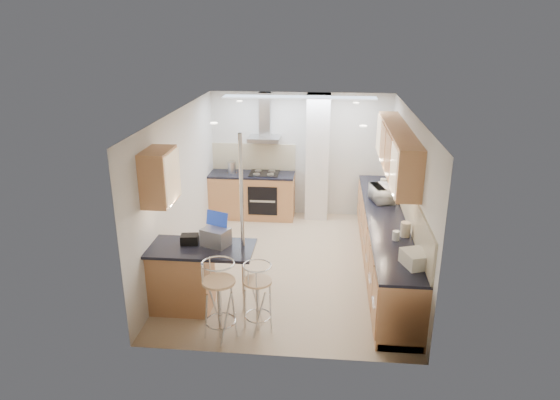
# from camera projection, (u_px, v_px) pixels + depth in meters

# --- Properties ---
(ground) EXTENTS (4.80, 4.80, 0.00)m
(ground) POSITION_uv_depth(u_px,v_px,m) (291.00, 265.00, 8.23)
(ground) COLOR tan
(ground) RESTS_ON ground
(room_shell) EXTENTS (3.64, 4.84, 2.51)m
(room_shell) POSITION_uv_depth(u_px,v_px,m) (313.00, 169.00, 8.04)
(room_shell) COLOR silver
(room_shell) RESTS_ON ground
(right_counter) EXTENTS (0.63, 4.40, 0.92)m
(right_counter) POSITION_uv_depth(u_px,v_px,m) (385.00, 243.00, 7.94)
(right_counter) COLOR #C0804C
(right_counter) RESTS_ON ground
(back_counter) EXTENTS (1.70, 0.63, 0.92)m
(back_counter) POSITION_uv_depth(u_px,v_px,m) (252.00, 195.00, 10.14)
(back_counter) COLOR #C0804C
(back_counter) RESTS_ON ground
(peninsula) EXTENTS (1.47, 0.72, 0.94)m
(peninsula) POSITION_uv_depth(u_px,v_px,m) (201.00, 278.00, 6.82)
(peninsula) COLOR #C0804C
(peninsula) RESTS_ON ground
(microwave) EXTENTS (0.44, 0.56, 0.27)m
(microwave) POSITION_uv_depth(u_px,v_px,m) (382.00, 194.00, 8.38)
(microwave) COLOR silver
(microwave) RESTS_ON right_counter
(laptop) EXTENTS (0.42, 0.37, 0.24)m
(laptop) POSITION_uv_depth(u_px,v_px,m) (216.00, 237.00, 6.68)
(laptop) COLOR gray
(laptop) RESTS_ON peninsula
(bag) EXTENTS (0.26, 0.20, 0.13)m
(bag) POSITION_uv_depth(u_px,v_px,m) (190.00, 239.00, 6.75)
(bag) COLOR black
(bag) RESTS_ON peninsula
(bar_stool_near) EXTENTS (0.51, 0.51, 1.07)m
(bar_stool_near) POSITION_uv_depth(u_px,v_px,m) (220.00, 301.00, 6.15)
(bar_stool_near) COLOR tan
(bar_stool_near) RESTS_ON ground
(bar_stool_end) EXTENTS (0.53, 0.53, 0.95)m
(bar_stool_end) POSITION_uv_depth(u_px,v_px,m) (258.00, 298.00, 6.33)
(bar_stool_end) COLOR tan
(bar_stool_end) RESTS_ON ground
(jar_a) EXTENTS (0.13, 0.13, 0.16)m
(jar_a) POSITION_uv_depth(u_px,v_px,m) (386.00, 199.00, 8.28)
(jar_a) COLOR beige
(jar_a) RESTS_ON right_counter
(jar_b) EXTENTS (0.13, 0.13, 0.15)m
(jar_b) POSITION_uv_depth(u_px,v_px,m) (383.00, 183.00, 9.16)
(jar_b) COLOR beige
(jar_b) RESTS_ON right_counter
(jar_c) EXTENTS (0.19, 0.19, 0.21)m
(jar_c) POSITION_uv_depth(u_px,v_px,m) (405.00, 229.00, 7.02)
(jar_c) COLOR #BDB097
(jar_c) RESTS_ON right_counter
(jar_d) EXTENTS (0.12, 0.12, 0.13)m
(jar_d) POSITION_uv_depth(u_px,v_px,m) (396.00, 236.00, 6.91)
(jar_d) COLOR silver
(jar_d) RESTS_ON right_counter
(bread_bin) EXTENTS (0.38, 0.43, 0.19)m
(bread_bin) POSITION_uv_depth(u_px,v_px,m) (415.00, 259.00, 6.17)
(bread_bin) COLOR beige
(bread_bin) RESTS_ON right_counter
(kettle) EXTENTS (0.16, 0.16, 0.23)m
(kettle) POSITION_uv_depth(u_px,v_px,m) (232.00, 167.00, 9.96)
(kettle) COLOR #AEB0B3
(kettle) RESTS_ON back_counter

